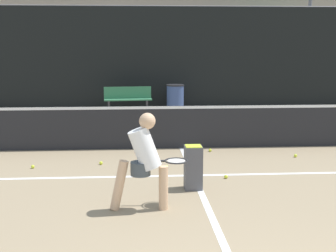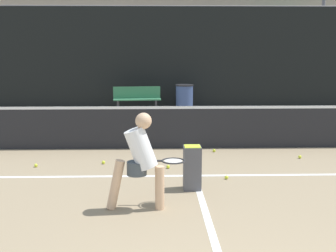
{
  "view_description": "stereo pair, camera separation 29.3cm",
  "coord_description": "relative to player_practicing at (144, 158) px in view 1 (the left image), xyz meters",
  "views": [
    {
      "loc": [
        -1.0,
        -2.6,
        2.32
      ],
      "look_at": [
        -0.48,
        5.08,
        0.95
      ],
      "focal_mm": 50.0,
      "sensor_mm": 36.0,
      "label": 1
    },
    {
      "loc": [
        -0.7,
        -2.62,
        2.32
      ],
      "look_at": [
        -0.48,
        5.08,
        0.95
      ],
      "focal_mm": 50.0,
      "sensor_mm": 36.0,
      "label": 2
    }
  ],
  "objects": [
    {
      "name": "courtside_bench",
      "position": [
        -0.39,
        9.44,
        -0.28
      ],
      "size": [
        1.63,
        0.51,
        0.86
      ],
      "rotation": [
        0.0,
        0.0,
        0.08
      ],
      "color": "#33724C",
      "rests_on": "ground"
    },
    {
      "name": "parked_car",
      "position": [
        1.66,
        12.78,
        -0.19
      ],
      "size": [
        1.77,
        3.97,
        1.32
      ],
      "color": "maroon",
      "rests_on": "ground"
    },
    {
      "name": "tennis_ball_scattered_3",
      "position": [
        0.83,
        2.05,
        -0.72
      ],
      "size": [
        0.07,
        0.07,
        0.07
      ],
      "primitive_type": "sphere",
      "color": "#D1E033",
      "rests_on": "ground"
    },
    {
      "name": "net",
      "position": [
        0.9,
        3.85,
        -0.24
      ],
      "size": [
        11.09,
        0.09,
        1.07
      ],
      "color": "slate",
      "rests_on": "ground"
    },
    {
      "name": "tennis_ball_scattered_2",
      "position": [
        0.8,
        1.26,
        -0.72
      ],
      "size": [
        0.07,
        0.07,
        0.07
      ],
      "primitive_type": "sphere",
      "color": "#D1E033",
      "rests_on": "ground"
    },
    {
      "name": "court_service_line",
      "position": [
        0.9,
        1.65,
        -0.75
      ],
      "size": [
        8.25,
        0.1,
        0.01
      ],
      "primitive_type": "cube",
      "color": "white",
      "rests_on": "ground"
    },
    {
      "name": "fence_back",
      "position": [
        0.9,
        10.36,
        1.05
      ],
      "size": [
        24.0,
        0.06,
        3.61
      ],
      "color": "black",
      "rests_on": "ground"
    },
    {
      "name": "tennis_ball_scattered_11",
      "position": [
        1.48,
        3.46,
        -0.72
      ],
      "size": [
        0.07,
        0.07,
        0.07
      ],
      "primitive_type": "sphere",
      "color": "#D1E033",
      "rests_on": "ground"
    },
    {
      "name": "tennis_ball_scattered_10",
      "position": [
        1.44,
        1.42,
        -0.72
      ],
      "size": [
        0.07,
        0.07,
        0.07
      ],
      "primitive_type": "sphere",
      "color": "#D1E033",
      "rests_on": "ground"
    },
    {
      "name": "tennis_ball_scattered_8",
      "position": [
        -0.03,
        2.79,
        -0.72
      ],
      "size": [
        0.07,
        0.07,
        0.07
      ],
      "primitive_type": "sphere",
      "color": "#D1E033",
      "rests_on": "ground"
    },
    {
      "name": "trash_bin",
      "position": [
        1.23,
        9.64,
        -0.29
      ],
      "size": [
        0.62,
        0.62,
        0.91
      ],
      "color": "#384C7F",
      "rests_on": "ground"
    },
    {
      "name": "tennis_ball_scattered_9",
      "position": [
        -2.06,
        2.32,
        -0.72
      ],
      "size": [
        0.07,
        0.07,
        0.07
      ],
      "primitive_type": "sphere",
      "color": "#D1E033",
      "rests_on": "ground"
    },
    {
      "name": "tennis_ball_scattered_5",
      "position": [
        3.16,
        2.85,
        -0.72
      ],
      "size": [
        0.07,
        0.07,
        0.07
      ],
      "primitive_type": "sphere",
      "color": "#D1E033",
      "rests_on": "ground"
    },
    {
      "name": "court_center_mark",
      "position": [
        0.9,
        1.05,
        -0.75
      ],
      "size": [
        0.1,
        5.61,
        0.01
      ],
      "primitive_type": "cube",
      "color": "white",
      "rests_on": "ground"
    },
    {
      "name": "ball_hopper",
      "position": [
        0.8,
        0.89,
        -0.38
      ],
      "size": [
        0.28,
        0.28,
        0.71
      ],
      "color": "#4C4C51",
      "rests_on": "ground"
    },
    {
      "name": "player_practicing",
      "position": [
        0.0,
        0.0,
        0.0
      ],
      "size": [
        1.14,
        0.54,
        1.39
      ],
      "rotation": [
        0.0,
        0.0,
        -0.04
      ],
      "color": "#DBAD84",
      "rests_on": "ground"
    },
    {
      "name": "tennis_ball_scattered_6",
      "position": [
        -0.8,
        2.52,
        -0.72
      ],
      "size": [
        0.07,
        0.07,
        0.07
      ],
      "primitive_type": "sphere",
      "color": "#D1E033",
      "rests_on": "ground"
    },
    {
      "name": "building_far",
      "position": [
        0.9,
        24.24,
        2.35
      ],
      "size": [
        36.0,
        2.4,
        6.2
      ],
      "primitive_type": "cube",
      "color": "gray",
      "rests_on": "ground"
    },
    {
      "name": "tree_west",
      "position": [
        7.91,
        20.24,
        2.6
      ],
      "size": [
        3.34,
        3.34,
        3.84
      ],
      "color": "brown",
      "rests_on": "ground"
    },
    {
      "name": "tennis_ball_scattered_0",
      "position": [
        0.45,
        2.15,
        -0.72
      ],
      "size": [
        0.07,
        0.07,
        0.07
      ],
      "primitive_type": "sphere",
      "color": "#D1E033",
      "rests_on": "ground"
    }
  ]
}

